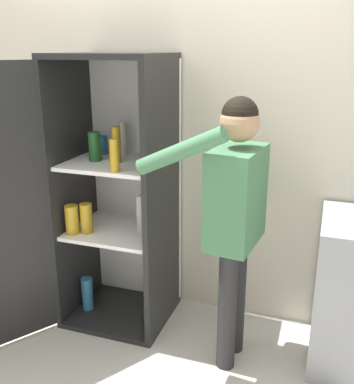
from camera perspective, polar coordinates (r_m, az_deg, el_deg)
name	(u,v)px	position (r m, az deg, el deg)	size (l,w,h in m)	color
ground_plane	(111,379)	(2.81, -8.41, -22.43)	(12.00, 12.00, 0.00)	beige
wall_back	(168,130)	(3.09, -1.11, 7.86)	(7.00, 0.06, 2.55)	beige
refrigerator	(93,198)	(2.95, -10.68, -0.72)	(1.08, 1.18, 1.78)	black
person	(235,203)	(2.48, 7.33, -1.42)	(0.65, 0.56, 1.58)	#262628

